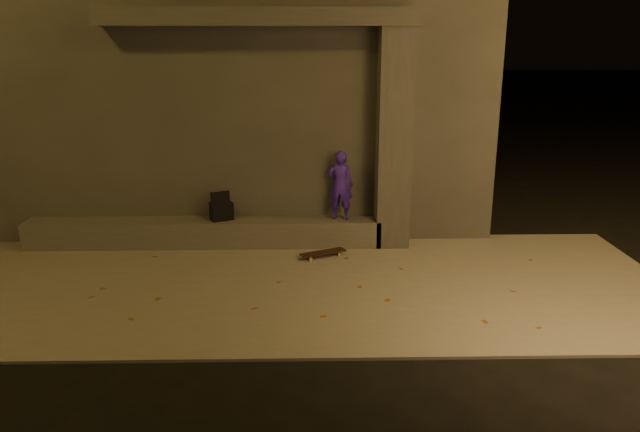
{
  "coord_description": "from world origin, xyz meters",
  "views": [
    {
      "loc": [
        0.26,
        -6.43,
        3.51
      ],
      "look_at": [
        0.44,
        2.0,
        1.05
      ],
      "focal_mm": 35.0,
      "sensor_mm": 36.0,
      "label": 1
    }
  ],
  "objects_px": {
    "column": "(394,140)",
    "backpack": "(221,210)",
    "skateboarder": "(340,185)",
    "skateboard": "(323,253)"
  },
  "relations": [
    {
      "from": "backpack",
      "to": "skateboard",
      "type": "xyz_separation_m",
      "value": [
        1.7,
        -0.65,
        -0.56
      ]
    },
    {
      "from": "backpack",
      "to": "skateboard",
      "type": "height_order",
      "value": "backpack"
    },
    {
      "from": "backpack",
      "to": "skateboard",
      "type": "relative_size",
      "value": 0.65
    },
    {
      "from": "skateboarder",
      "to": "skateboard",
      "type": "relative_size",
      "value": 1.5
    },
    {
      "from": "skateboard",
      "to": "backpack",
      "type": "bearing_deg",
      "value": 133.61
    },
    {
      "from": "column",
      "to": "skateboarder",
      "type": "distance_m",
      "value": 1.16
    },
    {
      "from": "column",
      "to": "skateboarder",
      "type": "height_order",
      "value": "column"
    },
    {
      "from": "column",
      "to": "backpack",
      "type": "distance_m",
      "value": 3.12
    },
    {
      "from": "column",
      "to": "skateboard",
      "type": "bearing_deg",
      "value": -151.24
    },
    {
      "from": "column",
      "to": "backpack",
      "type": "height_order",
      "value": "column"
    }
  ]
}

